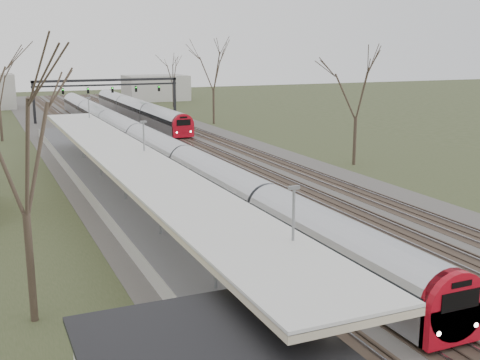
% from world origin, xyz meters
% --- Properties ---
extents(track_bed, '(24.00, 160.00, 0.22)m').
position_xyz_m(track_bed, '(0.26, 55.00, 0.06)').
color(track_bed, '#474442').
rests_on(track_bed, ground).
extents(platform, '(3.50, 69.00, 1.00)m').
position_xyz_m(platform, '(-9.05, 37.50, 0.50)').
color(platform, '#9E9B93').
rests_on(platform, ground).
extents(canopy, '(4.10, 50.00, 3.11)m').
position_xyz_m(canopy, '(-9.05, 32.99, 3.93)').
color(canopy, slate).
rests_on(canopy, platform).
extents(signal_gantry, '(21.00, 0.59, 6.08)m').
position_xyz_m(signal_gantry, '(0.29, 84.99, 4.91)').
color(signal_gantry, black).
rests_on(signal_gantry, ground).
extents(tree_west_near, '(5.00, 5.00, 10.30)m').
position_xyz_m(tree_west_near, '(-16.00, 20.00, 7.29)').
color(tree_west_near, '#2D231C').
rests_on(tree_west_near, ground).
extents(tree_east_far, '(5.00, 5.00, 10.30)m').
position_xyz_m(tree_east_far, '(14.00, 42.00, 7.29)').
color(tree_east_far, '#2D231C').
rests_on(tree_east_far, ground).
extents(train_near, '(2.62, 90.21, 3.05)m').
position_xyz_m(train_near, '(-2.50, 56.20, 1.48)').
color(train_near, '#A0A2AA').
rests_on(train_near, ground).
extents(train_far, '(2.62, 45.21, 3.05)m').
position_xyz_m(train_far, '(4.50, 85.15, 1.48)').
color(train_far, '#A0A2AA').
rests_on(train_far, ground).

